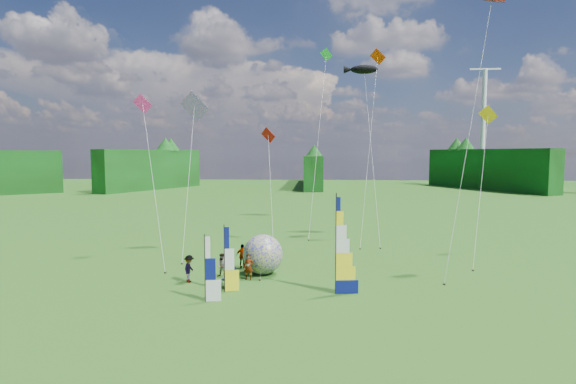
# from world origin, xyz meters

# --- Properties ---
(ground) EXTENTS (220.00, 220.00, 0.00)m
(ground) POSITION_xyz_m (0.00, 0.00, 0.00)
(ground) COLOR #476928
(ground) RESTS_ON ground
(treeline_ring) EXTENTS (210.00, 210.00, 8.00)m
(treeline_ring) POSITION_xyz_m (0.00, 0.00, 4.00)
(treeline_ring) COLOR #13601A
(treeline_ring) RESTS_ON ground
(turbine_right) EXTENTS (8.00, 1.20, 30.00)m
(turbine_right) POSITION_xyz_m (45.00, 102.00, 15.00)
(turbine_right) COLOR silver
(turbine_right) RESTS_ON ground
(feather_banner_main) EXTENTS (1.45, 0.29, 5.39)m
(feather_banner_main) POSITION_xyz_m (1.73, 2.28, 2.70)
(feather_banner_main) COLOR navy
(feather_banner_main) RESTS_ON ground
(side_banner_left) EXTENTS (1.01, 0.33, 3.68)m
(side_banner_left) POSITION_xyz_m (-4.45, 2.30, 1.84)
(side_banner_left) COLOR yellow
(side_banner_left) RESTS_ON ground
(side_banner_far) EXTENTS (1.02, 0.28, 3.46)m
(side_banner_far) POSITION_xyz_m (-5.11, 0.54, 1.73)
(side_banner_far) COLOR white
(side_banner_far) RESTS_ON ground
(bol_inflatable) EXTENTS (3.18, 3.18, 2.57)m
(bol_inflatable) POSITION_xyz_m (-2.76, 6.14, 1.29)
(bol_inflatable) COLOR #120D9D
(bol_inflatable) RESTS_ON ground
(spectator_a) EXTENTS (0.61, 0.42, 1.59)m
(spectator_a) POSITION_xyz_m (-3.48, 4.79, 0.80)
(spectator_a) COLOR #66594C
(spectator_a) RESTS_ON ground
(spectator_b) EXTENTS (0.79, 0.53, 1.50)m
(spectator_b) POSITION_xyz_m (-5.21, 5.27, 0.75)
(spectator_b) COLOR #66594C
(spectator_b) RESTS_ON ground
(spectator_c) EXTENTS (0.45, 1.09, 1.66)m
(spectator_c) POSITION_xyz_m (-6.96, 4.01, 0.83)
(spectator_c) COLOR #66594C
(spectator_c) RESTS_ON ground
(spectator_d) EXTENTS (1.02, 0.57, 1.63)m
(spectator_d) POSITION_xyz_m (-4.31, 7.57, 0.82)
(spectator_d) COLOR #66594C
(spectator_d) RESTS_ON ground
(camp_chair) EXTENTS (0.83, 0.83, 1.16)m
(camp_chair) POSITION_xyz_m (-4.40, 3.13, 0.58)
(camp_chair) COLOR #030843
(camp_chair) RESTS_ON ground
(kite_whale) EXTENTS (7.35, 14.90, 18.02)m
(kite_whale) POSITION_xyz_m (5.69, 20.02, 9.01)
(kite_whale) COLOR black
(kite_whale) RESTS_ON ground
(kite_rainbow_delta) EXTENTS (5.64, 12.26, 13.86)m
(kite_rainbow_delta) POSITION_xyz_m (-9.26, 12.24, 6.93)
(kite_rainbow_delta) COLOR #D85934
(kite_rainbow_delta) RESTS_ON ground
(kite_parafoil) EXTENTS (9.29, 10.42, 19.73)m
(kite_parafoil) POSITION_xyz_m (10.34, 7.29, 9.86)
(kite_parafoil) COLOR red
(kite_parafoil) RESTS_ON ground
(small_kite_red) EXTENTS (8.89, 13.01, 10.78)m
(small_kite_red) POSITION_xyz_m (-3.26, 16.07, 5.39)
(small_kite_red) COLOR red
(small_kite_red) RESTS_ON ground
(small_kite_orange) EXTENTS (8.04, 10.90, 18.06)m
(small_kite_orange) POSITION_xyz_m (5.27, 17.75, 9.03)
(small_kite_orange) COLOR #F93D01
(small_kite_orange) RESTS_ON ground
(small_kite_yellow) EXTENTS (6.16, 10.00, 12.06)m
(small_kite_yellow) POSITION_xyz_m (12.64, 11.40, 6.03)
(small_kite_yellow) COLOR yellow
(small_kite_yellow) RESTS_ON ground
(small_kite_pink) EXTENTS (6.80, 9.34, 12.84)m
(small_kite_pink) POSITION_xyz_m (-10.96, 9.11, 6.42)
(small_kite_pink) COLOR #F52C89
(small_kite_pink) RESTS_ON ground
(small_kite_green) EXTENTS (8.09, 13.82, 19.72)m
(small_kite_green) POSITION_xyz_m (0.80, 22.87, 9.86)
(small_kite_green) COLOR #119621
(small_kite_green) RESTS_ON ground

